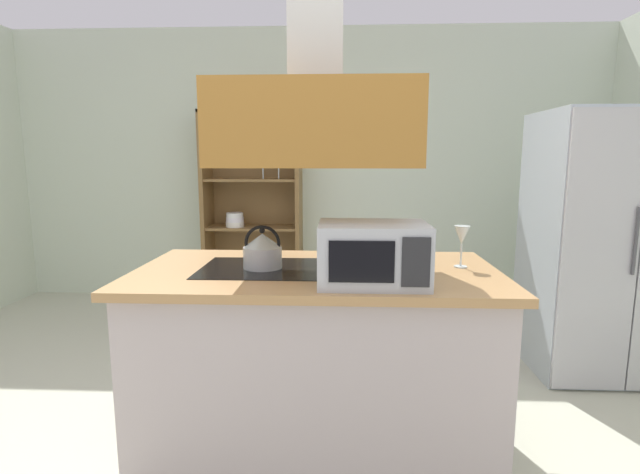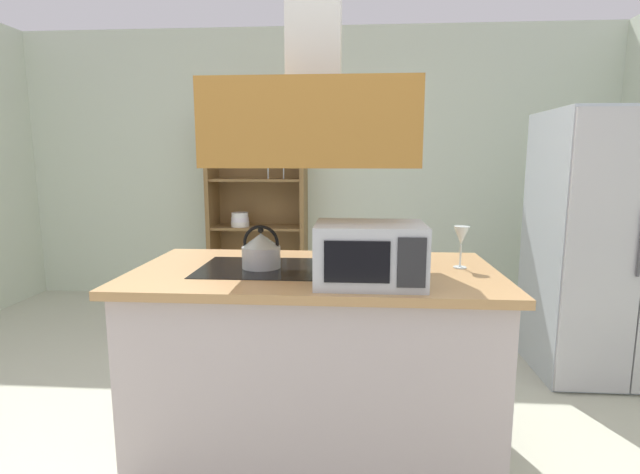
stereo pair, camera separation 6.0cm
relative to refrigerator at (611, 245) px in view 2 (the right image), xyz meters
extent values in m
cube|color=silver|center=(-2.11, 1.72, 0.48)|extent=(6.00, 0.12, 2.70)
cube|color=#BEB0AF|center=(-1.87, -0.96, -0.44)|extent=(1.67, 0.85, 0.86)
cube|color=tan|center=(-1.87, -0.96, 0.01)|extent=(1.75, 0.93, 0.04)
cube|color=black|center=(-2.13, -0.96, 0.03)|extent=(0.60, 0.48, 0.00)
cube|color=#A56D2A|center=(-1.87, -0.96, 0.70)|extent=(0.90, 0.70, 0.36)
cube|color=#B2BEC9|center=(0.00, 0.01, 0.00)|extent=(0.90, 0.72, 1.74)
cube|color=#B6B6BC|center=(-0.23, -0.36, 0.00)|extent=(0.44, 0.03, 1.70)
cube|color=brown|center=(-3.09, 1.46, 0.07)|extent=(0.04, 0.40, 1.88)
cube|color=brown|center=(-2.18, 1.46, 0.07)|extent=(0.04, 0.40, 1.88)
cube|color=brown|center=(-2.63, 1.46, 1.00)|extent=(0.95, 0.40, 0.03)
cube|color=brown|center=(-2.63, 1.46, -0.83)|extent=(0.95, 0.40, 0.08)
cube|color=brown|center=(-2.63, 1.65, 0.07)|extent=(0.95, 0.02, 1.88)
cube|color=brown|center=(-2.63, 1.46, -0.11)|extent=(0.87, 0.36, 0.02)
cube|color=brown|center=(-2.63, 1.46, 0.36)|extent=(0.87, 0.36, 0.02)
cylinder|color=white|center=(-2.81, 1.41, -0.08)|extent=(0.18, 0.18, 0.05)
cylinder|color=white|center=(-2.81, 1.41, -0.03)|extent=(0.17, 0.17, 0.05)
cylinder|color=white|center=(-2.81, 1.41, 0.01)|extent=(0.16, 0.16, 0.05)
cylinder|color=silver|center=(-2.52, 1.42, 0.43)|extent=(0.01, 0.01, 0.12)
cone|color=silver|center=(-2.52, 1.42, 0.53)|extent=(0.07, 0.07, 0.08)
cylinder|color=silver|center=(-2.37, 1.42, 0.43)|extent=(0.01, 0.01, 0.12)
cone|color=silver|center=(-2.37, 1.42, 0.53)|extent=(0.07, 0.07, 0.08)
cylinder|color=#B8B9BB|center=(-2.13, -0.96, 0.09)|extent=(0.19, 0.19, 0.10)
cone|color=#AFBEBD|center=(-2.13, -0.96, 0.17)|extent=(0.18, 0.18, 0.07)
sphere|color=black|center=(-2.13, -0.96, 0.22)|extent=(0.03, 0.03, 0.03)
torus|color=black|center=(-2.13, -0.96, 0.16)|extent=(0.18, 0.02, 0.18)
cube|color=white|center=(-1.62, -0.88, 0.04)|extent=(0.37, 0.28, 0.02)
cube|color=#B7BABF|center=(-1.62, -1.21, 0.16)|extent=(0.46, 0.34, 0.26)
cube|color=black|center=(-1.67, -1.38, 0.16)|extent=(0.26, 0.01, 0.17)
cube|color=#262628|center=(-1.46, -1.38, 0.16)|extent=(0.11, 0.01, 0.20)
cylinder|color=silver|center=(-1.16, -0.88, 0.04)|extent=(0.06, 0.06, 0.01)
cylinder|color=silver|center=(-1.16, -0.88, 0.09)|extent=(0.01, 0.01, 0.11)
cone|color=silver|center=(-1.16, -0.88, 0.19)|extent=(0.08, 0.08, 0.09)
camera|label=1|loc=(-1.75, -3.22, 0.56)|focal=26.95mm
camera|label=2|loc=(-1.69, -3.22, 0.56)|focal=26.95mm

